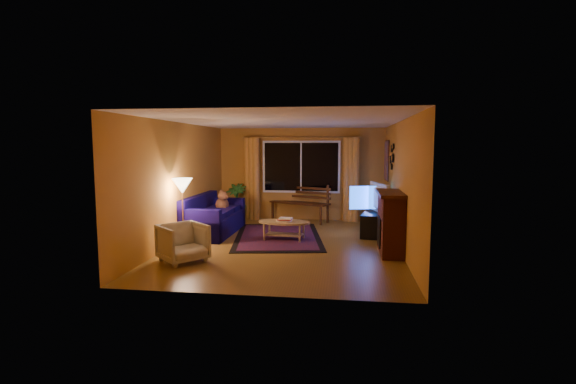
# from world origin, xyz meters

# --- Properties ---
(floor) EXTENTS (4.50, 6.00, 0.02)m
(floor) POSITION_xyz_m (0.00, 0.00, -0.01)
(floor) COLOR brown
(floor) RESTS_ON ground
(ceiling) EXTENTS (4.50, 6.00, 0.02)m
(ceiling) POSITION_xyz_m (0.00, 0.00, 2.51)
(ceiling) COLOR white
(ceiling) RESTS_ON ground
(wall_back) EXTENTS (4.50, 0.02, 2.50)m
(wall_back) POSITION_xyz_m (0.00, 3.01, 1.25)
(wall_back) COLOR #C5832E
(wall_back) RESTS_ON ground
(wall_left) EXTENTS (0.02, 6.00, 2.50)m
(wall_left) POSITION_xyz_m (-2.26, 0.00, 1.25)
(wall_left) COLOR #C5832E
(wall_left) RESTS_ON ground
(wall_right) EXTENTS (0.02, 6.00, 2.50)m
(wall_right) POSITION_xyz_m (2.26, 0.00, 1.25)
(wall_right) COLOR #C5832E
(wall_right) RESTS_ON ground
(window) EXTENTS (2.00, 0.02, 1.30)m
(window) POSITION_xyz_m (0.00, 2.94, 1.45)
(window) COLOR black
(window) RESTS_ON wall_back
(curtain_rod) EXTENTS (3.20, 0.03, 0.03)m
(curtain_rod) POSITION_xyz_m (0.00, 2.90, 2.25)
(curtain_rod) COLOR #BF8C3F
(curtain_rod) RESTS_ON wall_back
(curtain_left) EXTENTS (0.36, 0.36, 2.24)m
(curtain_left) POSITION_xyz_m (-1.35, 2.88, 1.12)
(curtain_left) COLOR gold
(curtain_left) RESTS_ON ground
(curtain_right) EXTENTS (0.36, 0.36, 2.24)m
(curtain_right) POSITION_xyz_m (1.35, 2.88, 1.12)
(curtain_right) COLOR gold
(curtain_right) RESTS_ON ground
(bench) EXTENTS (1.71, 1.13, 0.50)m
(bench) POSITION_xyz_m (-0.01, 2.70, 0.25)
(bench) COLOR #361908
(bench) RESTS_ON ground
(potted_plant) EXTENTS (0.62, 0.62, 0.99)m
(potted_plant) POSITION_xyz_m (-1.75, 2.67, 0.50)
(potted_plant) COLOR #235B1E
(potted_plant) RESTS_ON ground
(sofa) EXTENTS (0.95, 2.18, 0.88)m
(sofa) POSITION_xyz_m (-1.81, 0.87, 0.44)
(sofa) COLOR #0E0645
(sofa) RESTS_ON ground
(dog) EXTENTS (0.49, 0.55, 0.49)m
(dog) POSITION_xyz_m (-1.76, 1.36, 0.68)
(dog) COLOR #975836
(dog) RESTS_ON sofa
(armchair) EXTENTS (0.98, 0.98, 0.74)m
(armchair) POSITION_xyz_m (-1.60, -1.53, 0.37)
(armchair) COLOR beige
(armchair) RESTS_ON ground
(floor_lamp) EXTENTS (0.30, 0.30, 1.37)m
(floor_lamp) POSITION_xyz_m (-2.00, -0.50, 0.68)
(floor_lamp) COLOR #BF8C3F
(floor_lamp) RESTS_ON ground
(rug) EXTENTS (2.29, 3.18, 0.02)m
(rug) POSITION_xyz_m (-0.28, 0.69, 0.01)
(rug) COLOR maroon
(rug) RESTS_ON ground
(coffee_table) EXTENTS (1.24, 1.24, 0.41)m
(coffee_table) POSITION_xyz_m (-0.10, 0.39, 0.20)
(coffee_table) COLOR tan
(coffee_table) RESTS_ON ground
(tv_console) EXTENTS (0.64, 1.30, 0.52)m
(tv_console) POSITION_xyz_m (1.84, 1.24, 0.26)
(tv_console) COLOR black
(tv_console) RESTS_ON ground
(television) EXTENTS (0.43, 1.15, 0.66)m
(television) POSITION_xyz_m (1.84, 1.24, 0.85)
(television) COLOR black
(television) RESTS_ON tv_console
(fireplace) EXTENTS (0.40, 1.20, 1.10)m
(fireplace) POSITION_xyz_m (2.05, -0.40, 0.55)
(fireplace) COLOR maroon
(fireplace) RESTS_ON ground
(mirror_cluster) EXTENTS (0.06, 0.60, 0.56)m
(mirror_cluster) POSITION_xyz_m (2.21, 1.30, 1.80)
(mirror_cluster) COLOR black
(mirror_cluster) RESTS_ON wall_right
(painting) EXTENTS (0.04, 0.76, 0.96)m
(painting) POSITION_xyz_m (2.22, 2.45, 1.65)
(painting) COLOR orange
(painting) RESTS_ON wall_right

